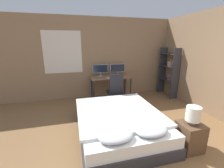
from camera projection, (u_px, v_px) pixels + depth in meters
wall_back at (110, 58)px, 5.25m from camera, size 12.00×0.08×2.70m
wall_side_right at (219, 65)px, 3.66m from camera, size 0.06×12.00×2.70m
bed at (119, 123)px, 3.15m from camera, size 1.68×2.08×0.56m
nightstand at (190, 137)px, 2.67m from camera, size 0.39×0.39×0.51m
bedside_lamp at (193, 114)px, 2.55m from camera, size 0.24×0.24×0.32m
desk at (111, 80)px, 5.05m from camera, size 1.34×0.64×0.77m
monitor_left at (100, 69)px, 5.09m from camera, size 0.53×0.16×0.39m
monitor_right at (118, 69)px, 5.24m from camera, size 0.53×0.16×0.39m
keyboard at (112, 78)px, 4.82m from camera, size 0.36×0.13×0.02m
computer_mouse at (120, 77)px, 4.88m from camera, size 0.07×0.05×0.04m
office_chair at (115, 94)px, 4.47m from camera, size 0.52×0.52×1.02m
bookshelf at (170, 70)px, 5.22m from camera, size 0.28×0.80×1.71m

